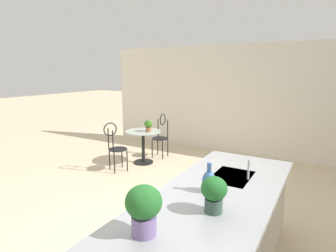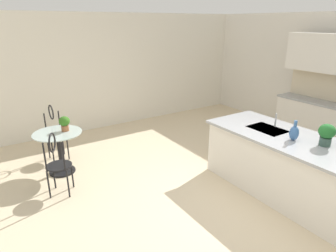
# 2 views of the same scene
# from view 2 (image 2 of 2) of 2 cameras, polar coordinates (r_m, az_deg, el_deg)

# --- Properties ---
(ground_plane) EXTENTS (40.00, 40.00, 0.00)m
(ground_plane) POSITION_cam_2_polar(r_m,az_deg,el_deg) (4.47, 13.03, -14.74)
(ground_plane) COLOR beige
(wall_left_window) EXTENTS (0.12, 7.80, 2.70)m
(wall_left_window) POSITION_cam_2_polar(r_m,az_deg,el_deg) (7.36, -10.85, 10.44)
(wall_left_window) COLOR silver
(wall_left_window) RESTS_ON ground
(kitchen_island) EXTENTS (2.80, 1.06, 0.92)m
(kitchen_island) POSITION_cam_2_polar(r_m,az_deg,el_deg) (4.69, 23.46, -7.70)
(kitchen_island) COLOR white
(kitchen_island) RESTS_ON ground
(back_counter_run) EXTENTS (2.44, 0.64, 1.52)m
(back_counter_run) POSITION_cam_2_polar(r_m,az_deg,el_deg) (6.93, 29.72, 0.27)
(back_counter_run) COLOR white
(back_counter_run) RESTS_ON ground
(bistro_table) EXTENTS (0.80, 0.80, 0.74)m
(bistro_table) POSITION_cam_2_polar(r_m,az_deg,el_deg) (5.33, -20.45, -4.16)
(bistro_table) COLOR black
(bistro_table) RESTS_ON ground
(chair_near_window) EXTENTS (0.49, 0.40, 1.04)m
(chair_near_window) POSITION_cam_2_polar(r_m,az_deg,el_deg) (5.88, -21.25, -0.72)
(chair_near_window) COLOR black
(chair_near_window) RESTS_ON ground
(chair_by_island) EXTENTS (0.52, 0.51, 1.04)m
(chair_by_island) POSITION_cam_2_polar(r_m,az_deg,el_deg) (4.60, -20.89, -6.35)
(chair_by_island) COLOR black
(chair_by_island) RESTS_ON ground
(sink_faucet) EXTENTS (0.02, 0.02, 0.22)m
(sink_faucet) POSITION_cam_2_polar(r_m,az_deg,el_deg) (4.90, 20.29, 1.08)
(sink_faucet) COLOR #B2B5BA
(sink_faucet) RESTS_ON kitchen_island
(potted_plant_on_table) EXTENTS (0.18, 0.18, 0.25)m
(potted_plant_on_table) POSITION_cam_2_polar(r_m,az_deg,el_deg) (5.22, -19.58, 0.61)
(potted_plant_on_table) COLOR #9E603D
(potted_plant_on_table) RESTS_ON bistro_table
(potted_plant_counter_near) EXTENTS (0.22, 0.22, 0.30)m
(potted_plant_counter_near) POSITION_cam_2_polar(r_m,az_deg,el_deg) (4.41, 28.59, -1.30)
(potted_plant_counter_near) COLOR #385147
(potted_plant_counter_near) RESTS_ON kitchen_island
(vase_on_counter) EXTENTS (0.13, 0.13, 0.29)m
(vase_on_counter) POSITION_cam_2_polar(r_m,az_deg,el_deg) (4.44, 23.42, -1.22)
(vase_on_counter) COLOR #386099
(vase_on_counter) RESTS_ON kitchen_island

